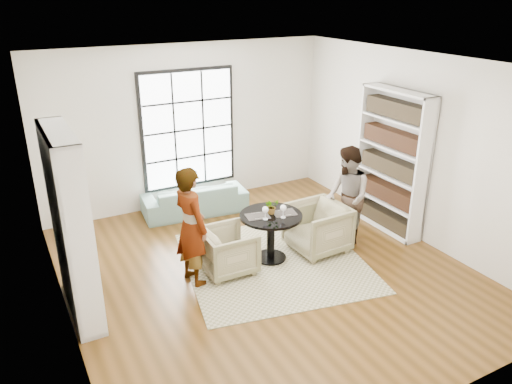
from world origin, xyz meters
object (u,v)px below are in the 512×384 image
armchair_left (228,251)px  person_left (191,227)px  pedestal_table (271,227)px  armchair_right (317,228)px  wine_glass_left (265,210)px  flower_centerpiece (272,206)px  person_right (347,197)px  wine_glass_right (283,208)px  sofa (195,198)px

armchair_left → person_left: bearing=91.0°
pedestal_table → armchair_right: size_ratio=1.10×
pedestal_table → wine_glass_left: 0.40m
person_left → flower_centerpiece: 1.31m
armchair_left → wine_glass_left: 0.80m
person_right → wine_glass_right: 1.24m
armchair_right → wine_glass_right: size_ratio=4.17×
pedestal_table → wine_glass_left: wine_glass_left is taller
wine_glass_left → person_right: bearing=-0.0°
armchair_right → wine_glass_left: bearing=-92.1°
wine_glass_left → sofa: bearing=95.6°
wine_glass_left → flower_centerpiece: size_ratio=0.88×
person_left → wine_glass_left: size_ratio=8.40×
person_left → wine_glass_right: person_left is taller
pedestal_table → armchair_right: bearing=-7.4°
armchair_left → person_right: person_right is taller
person_right → flower_centerpiece: bearing=-78.8°
sofa → armchair_left: bearing=86.9°
armchair_left → person_left: (-0.55, 0.00, 0.52)m
pedestal_table → flower_centerpiece: size_ratio=4.04×
pedestal_table → sofa: bearing=99.8°
pedestal_table → sofa: size_ratio=0.50×
pedestal_table → person_right: size_ratio=0.58×
armchair_right → wine_glass_right: 0.85m
sofa → person_right: bearing=132.9°
sofa → person_right: size_ratio=1.17×
pedestal_table → armchair_left: (-0.72, -0.02, -0.20)m
wine_glass_left → person_left: bearing=175.7°
pedestal_table → armchair_left: bearing=-178.7°
pedestal_table → wine_glass_right: (0.11, -0.17, 0.35)m
wine_glass_left → wine_glass_right: (0.26, -0.07, 0.00)m
flower_centerpiece → armchair_left: bearing=-175.8°
pedestal_table → armchair_left: size_ratio=1.26×
armchair_left → sofa: bearing=-8.1°
sofa → person_right: (1.71, -2.27, 0.54)m
person_left → person_right: (2.61, -0.09, -0.05)m
person_right → wine_glass_left: size_ratio=7.95×
armchair_left → person_left: size_ratio=0.44×
pedestal_table → person_right: (1.34, -0.10, 0.27)m
pedestal_table → person_left: bearing=-179.3°
sofa → person_left: (-0.90, -2.18, 0.58)m
wine_glass_left → flower_centerpiece: 0.23m
sofa → wine_glass_left: 2.36m
pedestal_table → wine_glass_right: bearing=-58.8°
flower_centerpiece → person_left: bearing=-177.6°
wine_glass_right → sofa: bearing=101.6°
armchair_right → sofa: bearing=-154.9°
pedestal_table → sofa: 2.22m
sofa → wine_glass_right: bearing=107.5°
pedestal_table → person_left: size_ratio=0.55×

